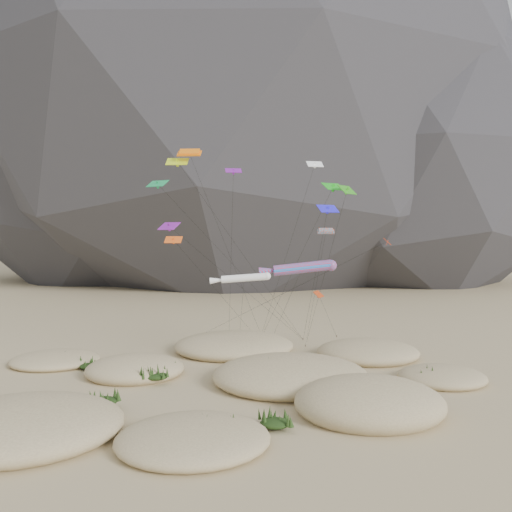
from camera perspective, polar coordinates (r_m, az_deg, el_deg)
The scene contains 10 objects.
ground at distance 49.22m, azimuth 0.66°, elevation -15.74°, with size 500.00×500.00×0.00m, color #CCB789.
rock_headland at distance 175.04m, azimuth -0.52°, elevation 21.87°, with size 226.37×148.64×177.50m.
dunes at distance 52.25m, azimuth -1.83°, elevation -13.78°, with size 52.43×40.02×4.13m.
dune_grass at distance 51.88m, azimuth -1.34°, elevation -13.80°, with size 43.11×28.29×1.57m.
kite_stakes at distance 71.37m, azimuth -0.02°, elevation -9.72°, with size 22.51×5.81×0.30m.
rainbow_tube_kite at distance 57.09m, azimuth 5.02°, elevation -1.39°, with size 8.96×17.66×12.47m.
white_tube_kite at distance 53.87m, azimuth -1.65°, elevation -2.56°, with size 6.61×19.31×11.27m.
orange_parafoil at distance 60.72m, azimuth -7.52°, elevation 11.38°, with size 11.21×10.95×25.50m.
multi_parafoil at distance 63.24m, azimuth 7.97°, elevation 2.67°, with size 2.19×10.53×16.11m.
delta_kites at distance 58.38m, azimuth 0.80°, elevation 5.71°, with size 29.12×20.33×24.65m.
Camera 1 is at (-3.83, -46.48, 15.71)m, focal length 35.00 mm.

